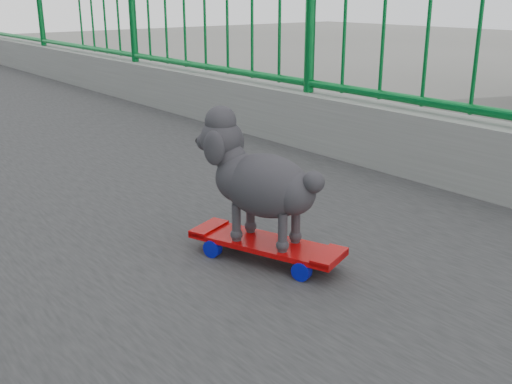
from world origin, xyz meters
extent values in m
cube|color=red|center=(0.22, 2.95, 7.06)|extent=(0.31, 0.53, 0.02)
cube|color=#99999E|center=(0.28, 2.80, 7.04)|extent=(0.10, 0.06, 0.02)
cylinder|color=#080FB6|center=(0.21, 2.78, 7.03)|extent=(0.05, 0.07, 0.06)
sphere|color=yellow|center=(0.21, 2.78, 7.03)|extent=(0.03, 0.03, 0.03)
cylinder|color=#080FB6|center=(0.34, 2.82, 7.03)|extent=(0.05, 0.07, 0.06)
sphere|color=yellow|center=(0.34, 2.82, 7.03)|extent=(0.03, 0.03, 0.03)
cube|color=#99999E|center=(0.16, 3.11, 7.04)|extent=(0.10, 0.06, 0.02)
cylinder|color=#080FB6|center=(0.10, 3.08, 7.03)|extent=(0.05, 0.07, 0.06)
sphere|color=yellow|center=(0.10, 3.08, 7.03)|extent=(0.03, 0.03, 0.03)
cylinder|color=#080FB6|center=(0.23, 3.13, 7.03)|extent=(0.05, 0.07, 0.06)
sphere|color=yellow|center=(0.23, 3.13, 7.03)|extent=(0.03, 0.03, 0.03)
ellipsoid|color=#262429|center=(0.22, 2.95, 7.25)|extent=(0.28, 0.34, 0.20)
sphere|color=#262429|center=(0.16, 3.11, 7.38)|extent=(0.13, 0.13, 0.13)
sphere|color=black|center=(0.13, 3.19, 7.37)|extent=(0.02, 0.02, 0.02)
sphere|color=#262429|center=(0.27, 2.80, 7.29)|extent=(0.07, 0.07, 0.07)
cylinder|color=#262429|center=(0.15, 3.02, 7.13)|extent=(0.03, 0.03, 0.12)
cylinder|color=#262429|center=(0.23, 3.05, 7.13)|extent=(0.03, 0.03, 0.12)
cylinder|color=#262429|center=(0.21, 2.86, 7.13)|extent=(0.03, 0.03, 0.12)
cylinder|color=#262429|center=(0.29, 2.89, 7.13)|extent=(0.03, 0.03, 0.12)
camera|label=1|loc=(-0.91, 1.60, 7.82)|focal=42.00mm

